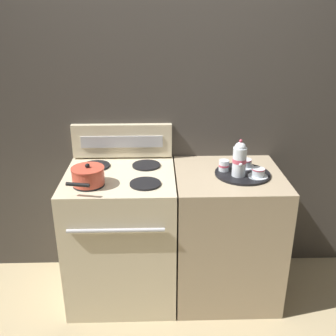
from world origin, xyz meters
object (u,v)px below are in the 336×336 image
object	(u,v)px
stove	(122,235)
creamer_jug	(224,165)
serving_tray	(243,174)
teapot	(240,159)
teacup_right	(245,163)
teacup_left	(258,173)
saucepan	(88,176)

from	to	relation	value
stove	creamer_jug	size ratio (longest dim) A/B	12.84
serving_tray	creamer_jug	size ratio (longest dim) A/B	4.98
teapot	stove	bearing A→B (deg)	175.38
stove	teacup_right	distance (m)	0.96
serving_tray	teacup_left	bearing A→B (deg)	-38.03
stove	teapot	size ratio (longest dim) A/B	3.82
saucepan	creamer_jug	world-z (taller)	saucepan
teacup_left	teacup_right	bearing A→B (deg)	106.28
saucepan	teacup_left	distance (m)	1.04
teacup_left	teapot	bearing A→B (deg)	169.77
creamer_jug	teacup_left	bearing A→B (deg)	-28.23
stove	teacup_left	bearing A→B (deg)	-5.39
saucepan	creamer_jug	xyz separation A→B (m)	(0.84, 0.17, -0.01)
saucepan	teacup_left	size ratio (longest dim) A/B	2.28
teacup_left	teacup_right	xyz separation A→B (m)	(-0.05, 0.16, 0.00)
teapot	teacup_right	size ratio (longest dim) A/B	1.92
teapot	teacup_left	distance (m)	0.15
saucepan	creamer_jug	distance (m)	0.86
serving_tray	teacup_right	size ratio (longest dim) A/B	2.84
teacup_left	teacup_right	size ratio (longest dim) A/B	1.00
serving_tray	stove	bearing A→B (deg)	178.68
saucepan	serving_tray	world-z (taller)	saucepan
teacup_right	creamer_jug	distance (m)	0.16
stove	serving_tray	size ratio (longest dim) A/B	2.58
serving_tray	teacup_left	distance (m)	0.11
teacup_left	teacup_right	distance (m)	0.17
teapot	creamer_jug	distance (m)	0.14
teapot	teacup_right	xyz separation A→B (m)	(0.07, 0.14, -0.08)
teapot	teacup_right	distance (m)	0.18
serving_tray	teapot	bearing A→B (deg)	-130.17
teacup_right	serving_tray	bearing A→B (deg)	-110.54
creamer_jug	teapot	bearing A→B (deg)	-46.85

